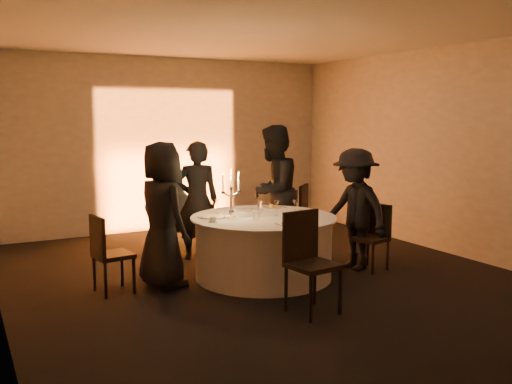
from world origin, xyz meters
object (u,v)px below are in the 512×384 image
chair_left (107,250)px  chair_right (374,233)px  guest_back_right (273,191)px  guest_back_left (197,200)px  chair_back_left (178,221)px  chair_back_right (296,213)px  coffee_cup (213,220)px  guest_right (355,209)px  chair_front (308,255)px  candelabra (231,200)px  banquet_table (264,247)px  guest_left (162,215)px

chair_left → chair_right: 3.39m
guest_back_right → guest_back_left: bearing=-52.6°
chair_back_left → guest_back_left: bearing=131.3°
chair_back_right → chair_right: (0.29, -1.46, -0.07)m
chair_right → guest_back_left: guest_back_left is taller
guest_back_left → coffee_cup: 1.35m
chair_back_left → guest_right: 2.55m
guest_right → chair_right: bearing=49.4°
coffee_cup → chair_back_right: bearing=32.2°
chair_left → chair_back_right: chair_back_right is taller
chair_front → guest_back_left: size_ratio=0.62×
chair_front → candelabra: (-0.20, 1.39, 0.40)m
banquet_table → guest_back_left: bearing=106.5°
chair_left → guest_back_right: bearing=-83.3°
guest_back_right → chair_front: bearing=33.3°
guest_back_left → candelabra: guest_back_left is taller
chair_left → chair_back_right: 3.17m
chair_front → guest_back_right: 2.41m
chair_front → guest_right: size_ratio=0.65×
coffee_cup → guest_left: bearing=150.5°
guest_left → guest_right: guest_left is taller
chair_left → chair_back_left: 1.91m
guest_back_left → guest_right: guest_back_left is taller
guest_back_right → guest_right: (0.58, -1.14, -0.14)m
guest_right → guest_back_right: bearing=-161.9°
candelabra → guest_right: bearing=-10.5°
banquet_table → guest_back_right: 1.28m
chair_back_left → chair_back_right: bearing=-178.7°
chair_front → chair_left: bearing=130.2°
banquet_table → chair_front: (-0.19, -1.29, 0.20)m
chair_left → guest_right: guest_right is taller
guest_back_right → guest_right: 1.28m
chair_back_left → coffee_cup: (-0.17, -1.66, 0.31)m
guest_right → chair_back_left: bearing=-144.3°
candelabra → chair_back_right: bearing=33.1°
chair_front → candelabra: candelabra is taller
guest_left → banquet_table: bearing=-112.1°
guest_back_right → candelabra: size_ratio=3.07×
chair_back_right → guest_back_left: bearing=-48.1°
guest_right → candelabra: 1.68m
guest_back_left → coffee_cup: bearing=92.4°
chair_left → chair_right: size_ratio=1.04×
guest_left → candelabra: 0.85m
coffee_cup → guest_back_right: bearing=35.9°
guest_right → candelabra: (-1.64, 0.30, 0.19)m
banquet_table → chair_left: bearing=172.3°
chair_left → chair_right: bearing=-108.3°
coffee_cup → chair_front: bearing=-67.4°
chair_back_left → guest_back_right: bearing=167.7°
chair_front → guest_back_right: (0.86, 2.22, 0.35)m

